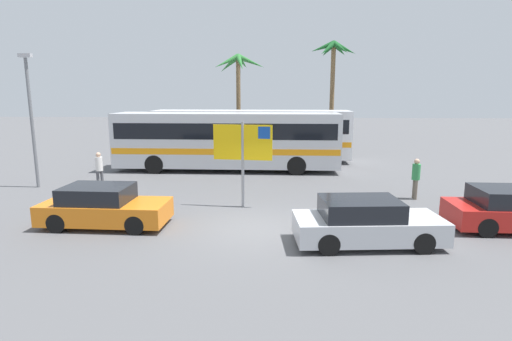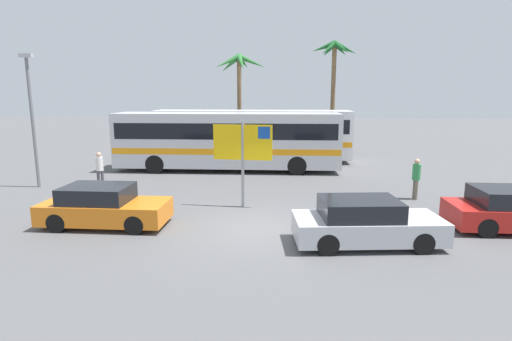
# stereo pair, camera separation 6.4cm
# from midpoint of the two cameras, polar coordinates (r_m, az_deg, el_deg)

# --- Properties ---
(ground) EXTENTS (120.00, 120.00, 0.00)m
(ground) POSITION_cam_midpoint_polar(r_m,az_deg,el_deg) (12.98, 0.02, -8.17)
(ground) COLOR #565659
(bus_front_coach) EXTENTS (12.17, 2.57, 3.17)m
(bus_front_coach) POSITION_cam_midpoint_polar(r_m,az_deg,el_deg) (22.37, -4.17, 4.53)
(bus_front_coach) COLOR silver
(bus_front_coach) RESTS_ON ground
(bus_rear_coach) EXTENTS (12.17, 2.57, 3.17)m
(bus_rear_coach) POSITION_cam_midpoint_polar(r_m,az_deg,el_deg) (25.48, -0.75, 5.32)
(bus_rear_coach) COLOR white
(bus_rear_coach) RESTS_ON ground
(ferry_sign) EXTENTS (2.19, 0.30, 3.20)m
(ferry_sign) POSITION_cam_midpoint_polar(r_m,az_deg,el_deg) (14.91, -1.83, 3.50)
(ferry_sign) COLOR gray
(ferry_sign) RESTS_ON ground
(car_silver) EXTENTS (4.25, 2.05, 1.32)m
(car_silver) POSITION_cam_midpoint_polar(r_m,az_deg,el_deg) (11.90, 15.04, -7.11)
(car_silver) COLOR #B7BABF
(car_silver) RESTS_ON ground
(car_orange) EXTENTS (4.01, 1.77, 1.32)m
(car_orange) POSITION_cam_midpoint_polar(r_m,az_deg,el_deg) (13.96, -20.78, -4.80)
(car_orange) COLOR orange
(car_orange) RESTS_ON ground
(pedestrian_by_bus) EXTENTS (0.32, 0.32, 1.66)m
(pedestrian_by_bus) POSITION_cam_midpoint_polar(r_m,az_deg,el_deg) (17.48, 21.50, -0.66)
(pedestrian_by_bus) COLOR #706656
(pedestrian_by_bus) RESTS_ON ground
(pedestrian_near_sign) EXTENTS (0.32, 0.32, 1.63)m
(pedestrian_near_sign) POSITION_cam_midpoint_polar(r_m,az_deg,el_deg) (19.56, -21.30, 0.45)
(pedestrian_near_sign) COLOR #4C4C51
(pedestrian_near_sign) RESTS_ON ground
(lamp_post_right_side) EXTENTS (0.56, 0.20, 5.91)m
(lamp_post_right_side) POSITION_cam_midpoint_polar(r_m,az_deg,el_deg) (20.66, -29.18, 6.83)
(lamp_post_right_side) COLOR slate
(lamp_post_right_side) RESTS_ON ground
(palm_tree_seaside) EXTENTS (3.74, 3.86, 7.08)m
(palm_tree_seaside) POSITION_cam_midpoint_polar(r_m,az_deg,el_deg) (30.73, -2.59, 13.45)
(palm_tree_seaside) COLOR brown
(palm_tree_seaside) RESTS_ON ground
(palm_tree_inland) EXTENTS (3.30, 3.05, 7.88)m
(palm_tree_inland) POSITION_cam_midpoint_polar(r_m,az_deg,el_deg) (30.13, 10.76, 14.59)
(palm_tree_inland) COLOR brown
(palm_tree_inland) RESTS_ON ground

